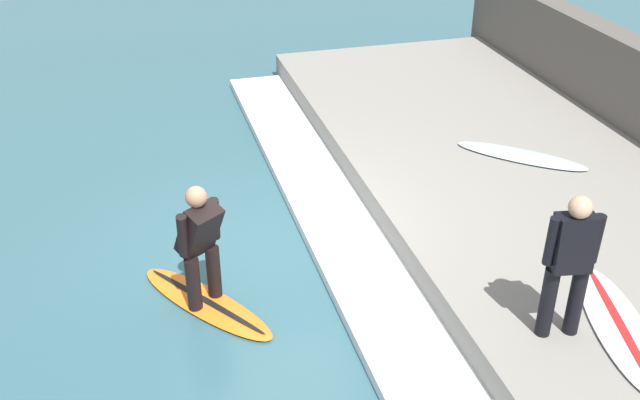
{
  "coord_description": "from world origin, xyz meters",
  "views": [
    {
      "loc": [
        -1.53,
        -7.79,
        5.3
      ],
      "look_at": [
        0.63,
        0.0,
        0.7
      ],
      "focal_mm": 42.0,
      "sensor_mm": 36.0,
      "label": 1
    }
  ],
  "objects_px": {
    "surfer_riding": "(200,240)",
    "surfboard_spare": "(521,156)",
    "surfer_waiting_near": "(570,260)",
    "surfboard_waiting_near": "(620,327)",
    "surfboard_riding": "(206,303)"
  },
  "relations": [
    {
      "from": "surfboard_spare",
      "to": "surfboard_waiting_near",
      "type": "bearing_deg",
      "value": -104.29
    },
    {
      "from": "surfboard_spare",
      "to": "surfer_riding",
      "type": "bearing_deg",
      "value": -161.36
    },
    {
      "from": "surfboard_riding",
      "to": "surfer_riding",
      "type": "bearing_deg",
      "value": -135.0
    },
    {
      "from": "surfboard_waiting_near",
      "to": "surfer_riding",
      "type": "bearing_deg",
      "value": 151.52
    },
    {
      "from": "surfboard_waiting_near",
      "to": "surfer_waiting_near",
      "type": "bearing_deg",
      "value": 168.78
    },
    {
      "from": "surfer_waiting_near",
      "to": "surfboard_waiting_near",
      "type": "height_order",
      "value": "surfer_waiting_near"
    },
    {
      "from": "surfboard_riding",
      "to": "surfboard_spare",
      "type": "xyz_separation_m",
      "value": [
        4.85,
        1.64,
        0.46
      ]
    },
    {
      "from": "surfer_waiting_near",
      "to": "surfboard_spare",
      "type": "bearing_deg",
      "value": 66.22
    },
    {
      "from": "surfboard_riding",
      "to": "surfboard_spare",
      "type": "height_order",
      "value": "surfboard_spare"
    },
    {
      "from": "surfer_riding",
      "to": "surfboard_spare",
      "type": "height_order",
      "value": "surfer_riding"
    },
    {
      "from": "surfboard_spare",
      "to": "surfboard_riding",
      "type": "bearing_deg",
      "value": -161.36
    },
    {
      "from": "surfboard_waiting_near",
      "to": "surfboard_riding",
      "type": "bearing_deg",
      "value": 151.52
    },
    {
      "from": "surfer_waiting_near",
      "to": "surfboard_waiting_near",
      "type": "relative_size",
      "value": 0.73
    },
    {
      "from": "surfboard_riding",
      "to": "surfboard_waiting_near",
      "type": "bearing_deg",
      "value": -28.48
    },
    {
      "from": "surfer_waiting_near",
      "to": "surfer_riding",
      "type": "bearing_deg",
      "value": 148.6
    }
  ]
}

